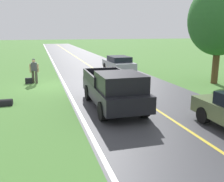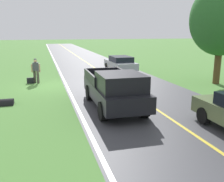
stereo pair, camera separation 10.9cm
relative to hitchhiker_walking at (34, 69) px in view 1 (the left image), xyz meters
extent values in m
plane|color=#4C7F38|center=(-0.85, 1.14, -0.98)|extent=(200.00, 200.00, 0.00)
cube|color=#3D3D42|center=(-5.49, 1.14, -0.98)|extent=(7.44, 120.00, 0.00)
cube|color=silver|center=(-1.95, 1.14, -0.98)|extent=(0.16, 117.60, 0.00)
cube|color=gold|center=(-5.49, 1.14, -0.98)|extent=(0.14, 117.60, 0.00)
cylinder|color=#4C473D|center=(-0.11, 0.15, -0.54)|extent=(0.18, 0.18, 0.88)
cylinder|color=#4C473D|center=(0.11, -0.09, -0.54)|extent=(0.18, 0.18, 0.88)
cube|color=#3F3F47|center=(0.00, 0.03, 0.19)|extent=(0.40, 0.26, 0.58)
sphere|color=tan|center=(0.00, 0.03, 0.59)|extent=(0.23, 0.23, 0.23)
sphere|color=#4C564C|center=(0.00, 0.03, 0.67)|extent=(0.20, 0.20, 0.20)
cube|color=black|center=(0.00, -0.17, 0.22)|extent=(0.32, 0.20, 0.44)
cylinder|color=tan|center=(-0.26, 0.05, 0.08)|extent=(0.10, 0.10, 0.58)
cylinder|color=tan|center=(0.26, 0.05, 0.08)|extent=(0.10, 0.10, 0.58)
cube|color=black|center=(0.42, 0.08, -0.78)|extent=(0.46, 0.20, 0.40)
cube|color=black|center=(-3.65, 7.05, -0.23)|extent=(2.08, 5.43, 0.70)
cube|color=black|center=(-3.64, 8.24, 0.48)|extent=(1.87, 2.19, 0.72)
cube|color=black|center=(-3.64, 8.24, 0.55)|extent=(1.70, 1.32, 0.43)
cube|color=black|center=(-4.61, 5.99, 0.34)|extent=(0.14, 3.03, 0.45)
cube|color=black|center=(-2.73, 5.96, 0.34)|extent=(0.14, 3.03, 0.45)
cube|color=black|center=(-3.69, 4.46, 0.34)|extent=(1.84, 0.13, 0.45)
cylinder|color=black|center=(-4.53, 8.82, -0.58)|extent=(0.31, 0.80, 0.80)
cylinder|color=black|center=(-2.73, 8.79, -0.58)|extent=(0.31, 0.80, 0.80)
cylinder|color=black|center=(-4.57, 5.52, -0.58)|extent=(0.31, 0.80, 0.80)
cylinder|color=black|center=(-2.78, 5.49, -0.58)|extent=(0.31, 0.80, 0.80)
cylinder|color=brown|center=(-12.11, 3.60, 0.31)|extent=(0.45, 0.45, 2.58)
ellipsoid|color=#2D662D|center=(-12.11, 3.60, 3.38)|extent=(4.19, 4.19, 4.82)
cube|color=#B2B7C1|center=(-7.23, -3.29, -0.34)|extent=(1.92, 4.43, 0.62)
cube|color=black|center=(-7.24, -3.09, 0.20)|extent=(1.67, 2.40, 0.46)
cylinder|color=black|center=(-6.37, -4.67, -0.65)|extent=(0.25, 0.66, 0.66)
cylinder|color=black|center=(-8.06, -4.70, -0.65)|extent=(0.25, 0.66, 0.66)
cylinder|color=black|center=(-6.41, -1.88, -0.65)|extent=(0.25, 0.66, 0.66)
cylinder|color=black|center=(-8.10, -1.90, -0.65)|extent=(0.25, 0.66, 0.66)
cylinder|color=black|center=(-6.47, 10.20, -0.65)|extent=(0.25, 0.66, 0.66)
cylinder|color=black|center=(1.43, 5.29, -0.98)|extent=(0.80, 0.60, 0.60)
camera|label=1|loc=(-0.36, 18.23, 2.58)|focal=40.28mm
camera|label=2|loc=(-0.47, 18.26, 2.58)|focal=40.28mm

